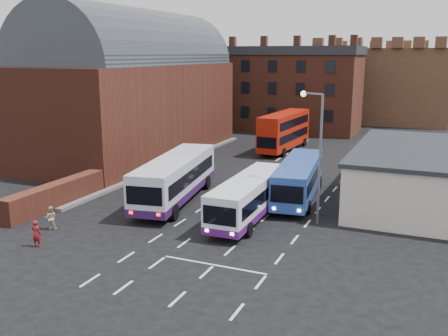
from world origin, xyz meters
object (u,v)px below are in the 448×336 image
at_px(bus_white_inbound, 249,195).
at_px(street_lamp, 317,146).
at_px(pedestrian_beige, 51,218).
at_px(bus_white_outbound, 175,176).
at_px(bus_red_double, 284,131).
at_px(pedestrian_red, 36,233).
at_px(bus_blue, 299,177).

xyz_separation_m(bus_white_inbound, street_lamp, (4.34, 0.93, 3.61)).
height_order(bus_white_inbound, pedestrian_beige, bus_white_inbound).
bearing_deg(bus_white_inbound, bus_white_outbound, -15.90).
xyz_separation_m(bus_red_double, street_lamp, (9.22, -24.02, 2.95)).
bearing_deg(bus_red_double, pedestrian_red, 85.45).
distance_m(bus_blue, bus_red_double, 20.20).
bearing_deg(bus_red_double, bus_white_inbound, 104.47).
bearing_deg(street_lamp, pedestrian_red, -142.69).
xyz_separation_m(bus_blue, bus_red_double, (-6.80, 19.01, 0.57)).
height_order(bus_red_double, street_lamp, street_lamp).
height_order(bus_white_outbound, bus_blue, bus_white_outbound).
relative_size(street_lamp, pedestrian_beige, 5.60).
bearing_deg(street_lamp, pedestrian_beige, -152.38).
distance_m(bus_white_outbound, pedestrian_beige, 9.98).
xyz_separation_m(bus_white_outbound, pedestrian_beige, (-4.37, -8.89, -1.22)).
height_order(street_lamp, pedestrian_beige, street_lamp).
bearing_deg(bus_blue, pedestrian_red, 46.73).
bearing_deg(bus_white_outbound, pedestrian_beige, -125.77).
bearing_deg(bus_blue, bus_white_inbound, 65.32).
distance_m(bus_white_inbound, bus_blue, 6.24).
bearing_deg(pedestrian_beige, street_lamp, 177.18).
distance_m(bus_red_double, street_lamp, 25.89).
height_order(street_lamp, pedestrian_red, street_lamp).
bearing_deg(bus_blue, street_lamp, 109.03).
bearing_deg(bus_white_inbound, pedestrian_beige, 31.69).
bearing_deg(bus_white_outbound, bus_red_double, 75.90).
height_order(bus_white_inbound, pedestrian_red, bus_white_inbound).
distance_m(street_lamp, pedestrian_beige, 17.95).
xyz_separation_m(bus_red_double, pedestrian_beige, (-6.18, -32.07, -1.57)).
bearing_deg(bus_red_double, pedestrian_beige, 82.50).
bearing_deg(bus_white_outbound, pedestrian_red, -114.36).
height_order(bus_red_double, pedestrian_red, bus_red_double).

